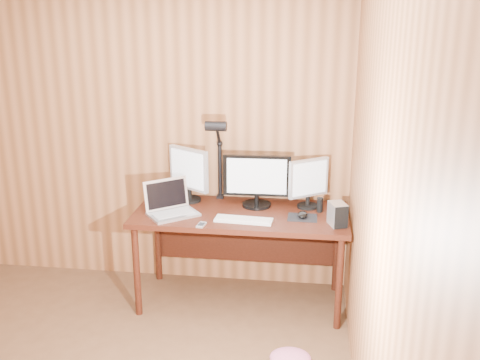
% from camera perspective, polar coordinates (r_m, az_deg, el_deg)
% --- Properties ---
extents(room_shell, '(4.00, 4.00, 4.00)m').
position_cam_1_polar(room_shell, '(2.88, -23.15, -4.27)').
color(room_shell, brown).
rests_on(room_shell, ground).
extents(desk, '(1.60, 0.70, 0.75)m').
position_cam_1_polar(desk, '(4.33, 0.21, -4.47)').
color(desk, '#38150B').
rests_on(desk, floor).
extents(monitor_center, '(0.52, 0.23, 0.40)m').
position_cam_1_polar(monitor_center, '(4.29, 1.72, -0.02)').
color(monitor_center, black).
rests_on(monitor_center, desk).
extents(monitor_left, '(0.34, 0.23, 0.43)m').
position_cam_1_polar(monitor_left, '(4.41, -5.22, 0.72)').
color(monitor_left, black).
rests_on(monitor_left, desk).
extents(monitor_right, '(0.29, 0.22, 0.38)m').
position_cam_1_polar(monitor_right, '(4.29, 6.98, -0.20)').
color(monitor_right, black).
rests_on(monitor_right, desk).
extents(laptop, '(0.44, 0.42, 0.25)m').
position_cam_1_polar(laptop, '(4.21, -7.10, -2.60)').
color(laptop, silver).
rests_on(laptop, desk).
extents(keyboard, '(0.42, 0.16, 0.02)m').
position_cam_1_polar(keyboard, '(4.05, 0.37, -4.06)').
color(keyboard, white).
rests_on(keyboard, desk).
extents(mousepad, '(0.22, 0.18, 0.00)m').
position_cam_1_polar(mousepad, '(4.14, 6.35, -3.81)').
color(mousepad, black).
rests_on(mousepad, desk).
extents(mouse, '(0.09, 0.13, 0.04)m').
position_cam_1_polar(mouse, '(4.13, 6.36, -3.53)').
color(mouse, black).
rests_on(mouse, mousepad).
extents(hard_drive, '(0.14, 0.18, 0.17)m').
position_cam_1_polar(hard_drive, '(4.01, 9.89, -3.45)').
color(hard_drive, silver).
rests_on(hard_drive, desk).
extents(phone, '(0.06, 0.11, 0.01)m').
position_cam_1_polar(phone, '(3.98, -3.94, -4.57)').
color(phone, silver).
rests_on(phone, desk).
extents(speaker, '(0.05, 0.05, 0.11)m').
position_cam_1_polar(speaker, '(4.25, 8.11, -2.52)').
color(speaker, black).
rests_on(speaker, desk).
extents(desk_lamp, '(0.16, 0.23, 0.70)m').
position_cam_1_polar(desk_lamp, '(4.33, -2.26, 3.25)').
color(desk_lamp, black).
rests_on(desk_lamp, desk).
extents(fabric_pile, '(0.32, 0.29, 0.09)m').
position_cam_1_polar(fabric_pile, '(3.84, 5.15, -17.58)').
color(fabric_pile, '#CB6287').
rests_on(fabric_pile, floor).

